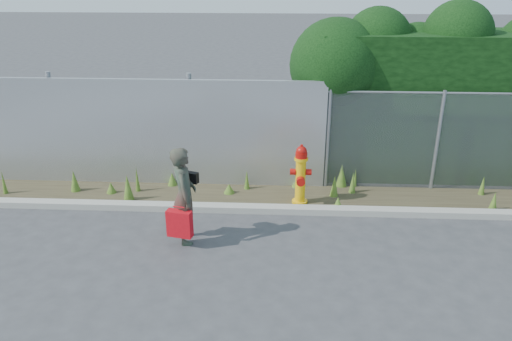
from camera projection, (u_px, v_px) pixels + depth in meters
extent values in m
plane|color=#3B3B3E|center=(271.00, 267.00, 7.60)|extent=(80.00, 80.00, 0.00)
cube|color=#A29F93|center=(273.00, 209.00, 9.24)|extent=(16.00, 0.22, 0.12)
cube|color=#3E3623|center=(274.00, 198.00, 9.81)|extent=(16.00, 1.20, 0.01)
cone|color=#40661E|center=(137.00, 180.00, 9.97)|extent=(0.10, 0.10, 0.53)
cone|color=#40661E|center=(111.00, 188.00, 9.96)|extent=(0.20, 0.20, 0.23)
cone|color=#40661E|center=(338.00, 204.00, 9.29)|extent=(0.20, 0.20, 0.25)
cone|color=#40661E|center=(172.00, 180.00, 10.30)|extent=(0.20, 0.20, 0.28)
cone|color=#40661E|center=(4.00, 183.00, 9.88)|extent=(0.09, 0.09, 0.49)
cone|color=#40661E|center=(74.00, 181.00, 10.00)|extent=(0.19, 0.19, 0.45)
cone|color=#40661E|center=(482.00, 186.00, 9.85)|extent=(0.12, 0.12, 0.40)
cone|color=#40661E|center=(494.00, 202.00, 9.23)|extent=(0.15, 0.15, 0.37)
cone|color=#40661E|center=(247.00, 180.00, 10.09)|extent=(0.12, 0.12, 0.42)
cone|color=#40661E|center=(297.00, 183.00, 10.23)|extent=(0.22, 0.22, 0.19)
cone|color=#40661E|center=(353.00, 183.00, 9.93)|extent=(0.14, 0.14, 0.43)
cone|color=#40661E|center=(334.00, 187.00, 9.78)|extent=(0.17, 0.17, 0.44)
cone|color=#40661E|center=(128.00, 188.00, 9.60)|extent=(0.20, 0.20, 0.54)
cone|color=#40661E|center=(355.00, 178.00, 10.20)|extent=(0.08, 0.08, 0.41)
cone|color=#40661E|center=(229.00, 189.00, 9.95)|extent=(0.23, 0.23, 0.20)
cone|color=#40661E|center=(342.00, 176.00, 10.22)|extent=(0.23, 0.23, 0.49)
cube|color=#A3A5AA|center=(115.00, 132.00, 10.09)|extent=(8.50, 0.08, 2.20)
cylinder|color=gray|center=(56.00, 127.00, 10.24)|extent=(0.10, 0.10, 2.30)
cylinder|color=gray|center=(192.00, 130.00, 10.11)|extent=(0.10, 0.10, 2.30)
cylinder|color=gray|center=(315.00, 132.00, 9.99)|extent=(0.10, 0.10, 2.30)
cube|color=gray|center=(492.00, 144.00, 9.78)|extent=(6.50, 0.03, 2.00)
cylinder|color=gray|center=(501.00, 94.00, 9.39)|extent=(6.50, 0.04, 0.04)
cylinder|color=gray|center=(328.00, 140.00, 9.92)|extent=(0.07, 0.07, 2.05)
cylinder|color=gray|center=(437.00, 141.00, 9.82)|extent=(0.07, 0.07, 2.05)
cube|color=black|center=(492.00, 105.00, 10.49)|extent=(7.30, 1.60, 3.00)
sphere|color=black|center=(336.00, 65.00, 10.17)|extent=(1.89, 1.89, 1.89)
sphere|color=black|center=(378.00, 41.00, 10.17)|extent=(1.38, 1.38, 1.38)
sphere|color=black|center=(417.00, 51.00, 10.41)|extent=(1.19, 1.19, 1.19)
sphere|color=black|center=(458.00, 35.00, 9.91)|extent=(1.37, 1.37, 1.37)
sphere|color=black|center=(494.00, 64.00, 10.16)|extent=(1.28, 1.28, 1.28)
cylinder|color=yellow|center=(300.00, 202.00, 9.58)|extent=(0.30, 0.30, 0.06)
cylinder|color=yellow|center=(300.00, 182.00, 9.42)|extent=(0.19, 0.19, 0.90)
cylinder|color=yellow|center=(301.00, 159.00, 9.24)|extent=(0.25, 0.25, 0.05)
cylinder|color=#B20F0A|center=(301.00, 155.00, 9.21)|extent=(0.22, 0.22, 0.11)
sphere|color=#B20F0A|center=(302.00, 151.00, 9.18)|extent=(0.20, 0.20, 0.20)
cylinder|color=#B20F0A|center=(302.00, 146.00, 9.14)|extent=(0.05, 0.05, 0.05)
cylinder|color=#B20F0A|center=(293.00, 172.00, 9.35)|extent=(0.11, 0.12, 0.12)
cylinder|color=#B20F0A|center=(309.00, 172.00, 9.33)|extent=(0.11, 0.12, 0.12)
cylinder|color=#B20F0A|center=(301.00, 181.00, 9.25)|extent=(0.16, 0.13, 0.16)
imported|color=#0E5C42|center=(184.00, 195.00, 8.02)|extent=(0.50, 0.66, 1.64)
cube|color=red|center=(180.00, 224.00, 7.97)|extent=(0.41, 0.15, 0.45)
cylinder|color=red|center=(178.00, 207.00, 7.85)|extent=(0.19, 0.02, 0.02)
cube|color=black|center=(191.00, 177.00, 8.12)|extent=(0.24, 0.10, 0.18)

